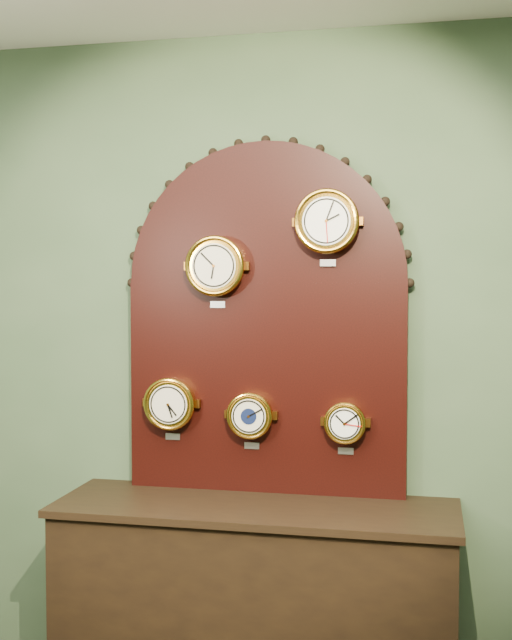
% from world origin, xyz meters
% --- Properties ---
extents(wall_back, '(4.00, 0.00, 4.00)m').
position_xyz_m(wall_back, '(0.00, 2.50, 1.40)').
color(wall_back, '#3E553A').
rests_on(wall_back, ground).
extents(shop_counter, '(1.60, 0.50, 0.80)m').
position_xyz_m(shop_counter, '(0.00, 2.23, 0.40)').
color(shop_counter, black).
rests_on(shop_counter, ground_plane).
extents(display_board, '(1.26, 0.06, 1.53)m').
position_xyz_m(display_board, '(0.00, 2.45, 1.63)').
color(display_board, black).
rests_on(display_board, shop_counter).
extents(roman_clock, '(0.26, 0.08, 0.31)m').
position_xyz_m(roman_clock, '(-0.20, 2.38, 1.80)').
color(roman_clock, gold).
rests_on(roman_clock, display_board).
extents(arabic_clock, '(0.27, 0.08, 0.32)m').
position_xyz_m(arabic_clock, '(0.27, 2.38, 1.98)').
color(arabic_clock, gold).
rests_on(arabic_clock, display_board).
extents(hygrometer, '(0.23, 0.08, 0.28)m').
position_xyz_m(hygrometer, '(-0.41, 2.38, 1.21)').
color(hygrometer, gold).
rests_on(hygrometer, display_board).
extents(barometer, '(0.20, 0.08, 0.25)m').
position_xyz_m(barometer, '(-0.05, 2.38, 1.17)').
color(barometer, gold).
rests_on(barometer, display_board).
extents(tide_clock, '(0.17, 0.08, 0.23)m').
position_xyz_m(tide_clock, '(0.35, 2.38, 1.15)').
color(tide_clock, gold).
rests_on(tide_clock, display_board).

